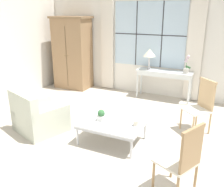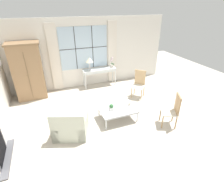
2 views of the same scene
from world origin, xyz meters
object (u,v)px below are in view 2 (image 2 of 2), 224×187
(armoire, at_px, (28,71))
(coffee_table, at_px, (118,110))
(table_lamp, at_px, (89,60))
(potted_plant_small, at_px, (111,107))
(accent_chair_wooden, at_px, (173,109))
(potted_orchid, at_px, (112,64))
(console_table, at_px, (99,71))
(side_chair_wooden, at_px, (139,82))
(armchair_upholstered, at_px, (71,126))
(pillar_candle, at_px, (130,104))

(armoire, bearing_deg, coffee_table, -45.59)
(table_lamp, relative_size, potted_plant_small, 2.66)
(accent_chair_wooden, bearing_deg, potted_orchid, 99.40)
(armoire, distance_m, potted_orchid, 3.28)
(armoire, distance_m, coffee_table, 3.61)
(potted_orchid, bearing_deg, table_lamp, 177.66)
(console_table, bearing_deg, accent_chair_wooden, -72.30)
(side_chair_wooden, xyz_separation_m, potted_plant_small, (-1.56, -1.13, -0.08))
(console_table, bearing_deg, coffee_table, -95.56)
(accent_chair_wooden, bearing_deg, armchair_upholstered, 167.30)
(table_lamp, height_order, potted_plant_small, table_lamp)
(potted_orchid, relative_size, armchair_upholstered, 0.43)
(potted_plant_small, bearing_deg, coffee_table, 1.47)
(pillar_candle, bearing_deg, coffee_table, -173.57)
(side_chair_wooden, relative_size, pillar_candle, 8.23)
(coffee_table, relative_size, potted_plant_small, 5.42)
(console_table, xyz_separation_m, pillar_candle, (0.17, -2.58, -0.25))
(side_chair_wooden, distance_m, pillar_candle, 1.43)
(accent_chair_wooden, distance_m, pillar_candle, 1.30)
(potted_orchid, distance_m, armchair_upholstered, 3.65)
(armoire, relative_size, coffee_table, 1.88)
(table_lamp, distance_m, armchair_upholstered, 3.24)
(coffee_table, bearing_deg, potted_plant_small, -178.53)
(armoire, relative_size, armchair_upholstered, 1.90)
(side_chair_wooden, height_order, potted_plant_small, side_chair_wooden)
(armchair_upholstered, distance_m, accent_chair_wooden, 2.92)
(armchair_upholstered, height_order, accent_chair_wooden, accent_chair_wooden)
(armchair_upholstered, bearing_deg, pillar_candle, 7.54)
(potted_orchid, relative_size, pillar_candle, 3.73)
(console_table, height_order, accent_chair_wooden, accent_chair_wooden)
(coffee_table, bearing_deg, pillar_candle, 6.43)
(console_table, bearing_deg, armoire, -177.81)
(console_table, distance_m, accent_chair_wooden, 3.65)
(armoire, distance_m, accent_chair_wooden, 5.13)
(potted_plant_small, bearing_deg, pillar_candle, 4.80)
(armoire, xyz_separation_m, coffee_table, (2.47, -2.53, -0.70))
(accent_chair_wooden, bearing_deg, side_chair_wooden, 90.36)
(table_lamp, xyz_separation_m, coffee_table, (0.16, -2.61, -0.85))
(table_lamp, distance_m, side_chair_wooden, 2.21)
(armchair_upholstered, relative_size, potted_plant_small, 5.35)
(coffee_table, bearing_deg, console_table, 84.44)
(accent_chair_wooden, height_order, coffee_table, accent_chair_wooden)
(accent_chair_wooden, relative_size, coffee_table, 0.90)
(table_lamp, xyz_separation_m, pillar_candle, (0.59, -2.57, -0.76))
(console_table, bearing_deg, potted_orchid, -5.85)
(accent_chair_wooden, relative_size, potted_plant_small, 4.86)
(armoire, distance_m, table_lamp, 2.32)
(accent_chair_wooden, bearing_deg, armoire, 138.73)
(table_lamp, height_order, coffee_table, table_lamp)
(side_chair_wooden, bearing_deg, table_lamp, 135.52)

